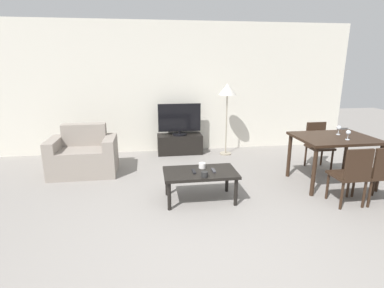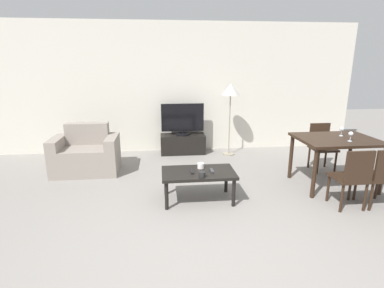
# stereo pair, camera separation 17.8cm
# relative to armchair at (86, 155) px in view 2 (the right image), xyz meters

# --- Properties ---
(ground_plane) EXTENTS (18.00, 18.00, 0.00)m
(ground_plane) POSITION_rel_armchair_xyz_m (1.73, -2.61, -0.31)
(ground_plane) COLOR gray
(wall_back) EXTENTS (7.67, 0.06, 2.70)m
(wall_back) POSITION_rel_armchair_xyz_m (1.73, 1.25, 1.04)
(wall_back) COLOR silver
(wall_back) RESTS_ON ground_plane
(armchair) EXTENTS (1.11, 0.70, 0.84)m
(armchair) POSITION_rel_armchair_xyz_m (0.00, 0.00, 0.00)
(armchair) COLOR gray
(armchair) RESTS_ON ground_plane
(tv_stand) EXTENTS (0.93, 0.42, 0.40)m
(tv_stand) POSITION_rel_armchair_xyz_m (1.77, 0.96, -0.11)
(tv_stand) COLOR black
(tv_stand) RESTS_ON ground_plane
(tv) EXTENTS (0.89, 0.31, 0.66)m
(tv) POSITION_rel_armchair_xyz_m (1.77, 0.96, 0.42)
(tv) COLOR black
(tv) RESTS_ON tv_stand
(coffee_table) EXTENTS (1.01, 0.58, 0.43)m
(coffee_table) POSITION_rel_armchair_xyz_m (1.82, -1.33, 0.06)
(coffee_table) COLOR black
(coffee_table) RESTS_ON ground_plane
(dining_table) EXTENTS (1.16, 0.90, 0.77)m
(dining_table) POSITION_rel_armchair_xyz_m (3.98, -1.04, 0.36)
(dining_table) COLOR black
(dining_table) RESTS_ON ground_plane
(dining_chair_near) EXTENTS (0.40, 0.40, 0.83)m
(dining_chair_near) POSITION_rel_armchair_xyz_m (3.77, -1.79, 0.15)
(dining_chair_near) COLOR black
(dining_chair_near) RESTS_ON ground_plane
(dining_chair_far) EXTENTS (0.40, 0.40, 0.83)m
(dining_chair_far) POSITION_rel_armchair_xyz_m (4.18, -0.29, 0.15)
(dining_chair_far) COLOR black
(dining_chair_far) RESTS_ON ground_plane
(dining_chair_near_right) EXTENTS (0.40, 0.40, 0.83)m
(dining_chair_near_right) POSITION_rel_armchair_xyz_m (4.18, -1.79, 0.15)
(dining_chair_near_right) COLOR black
(dining_chair_near_right) RESTS_ON ground_plane
(floor_lamp) EXTENTS (0.36, 0.36, 1.48)m
(floor_lamp) POSITION_rel_armchair_xyz_m (2.73, 0.75, 0.98)
(floor_lamp) COLOR gray
(floor_lamp) RESTS_ON ground_plane
(remote_primary) EXTENTS (0.04, 0.15, 0.02)m
(remote_primary) POSITION_rel_armchair_xyz_m (1.73, -1.35, 0.12)
(remote_primary) COLOR black
(remote_primary) RESTS_ON coffee_table
(remote_secondary) EXTENTS (0.04, 0.15, 0.02)m
(remote_secondary) POSITION_rel_armchair_xyz_m (2.00, -1.35, 0.12)
(remote_secondary) COLOR #38383D
(remote_secondary) RESTS_ON coffee_table
(cup_white_near) EXTENTS (0.10, 0.10, 0.08)m
(cup_white_near) POSITION_rel_armchair_xyz_m (1.87, -1.20, 0.15)
(cup_white_near) COLOR white
(cup_white_near) RESTS_ON coffee_table
(cup_colored_far) EXTENTS (0.09, 0.09, 0.07)m
(cup_colored_far) POSITION_rel_armchair_xyz_m (1.84, -1.55, 0.15)
(cup_colored_far) COLOR black
(cup_colored_far) RESTS_ON coffee_table
(wine_glass_left) EXTENTS (0.07, 0.07, 0.15)m
(wine_glass_left) POSITION_rel_armchair_xyz_m (4.05, -1.24, 0.56)
(wine_glass_left) COLOR silver
(wine_glass_left) RESTS_ON dining_table
(wine_glass_center) EXTENTS (0.07, 0.07, 0.15)m
(wine_glass_center) POSITION_rel_armchair_xyz_m (4.12, -0.92, 0.56)
(wine_glass_center) COLOR silver
(wine_glass_center) RESTS_ON dining_table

